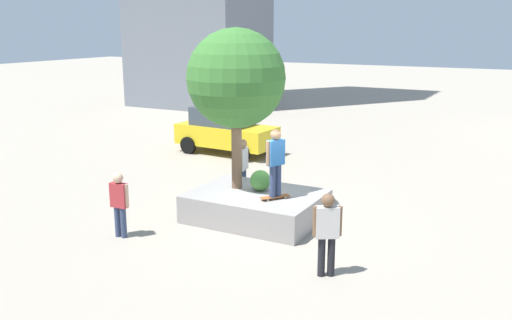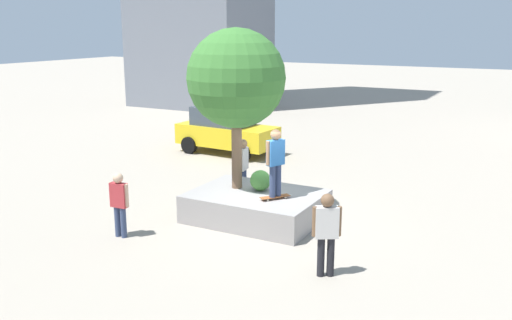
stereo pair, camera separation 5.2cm
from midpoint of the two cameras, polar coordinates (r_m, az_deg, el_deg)
The scene contains 10 objects.
ground_plane at distance 15.14m, azimuth 0.97°, elevation -6.00°, with size 120.00×120.00×0.00m, color #9E9384.
planter_ledge at distance 14.98m, azimuth 0.10°, elevation -4.72°, with size 3.37×2.51×0.74m, color gray.
plaza_tree at distance 14.81m, azimuth -1.93°, elevation 8.25°, with size 2.62×2.62×4.29m.
boxwood_shrub at distance 15.02m, azimuth 0.55°, elevation -2.09°, with size 0.56×0.56×0.56m, color #4C8C3D.
skateboard at distance 14.35m, azimuth 2.07°, elevation -3.77°, with size 0.64×0.77×0.07m.
skateboarder at distance 14.08m, azimuth 2.10°, elevation 0.20°, with size 0.36×0.55×1.74m.
taxi_cab at distance 22.67m, azimuth -3.01°, elevation 3.08°, with size 4.16×2.11×1.89m.
bystander_watching at distance 11.58m, azimuth 7.33°, elevation -6.99°, with size 0.53×0.42×1.78m.
passerby_with_bag at distance 13.99m, azimuth -13.65°, elevation -4.01°, with size 0.55×0.25×1.62m.
pedestrian_crossing at distance 16.78m, azimuth -1.26°, elevation -0.38°, with size 0.28×0.60×1.78m.
Camera 2 is at (6.54, -12.68, 5.06)m, focal length 39.29 mm.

